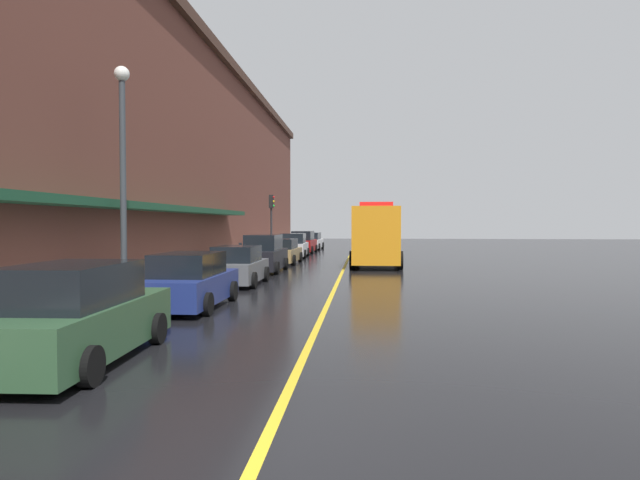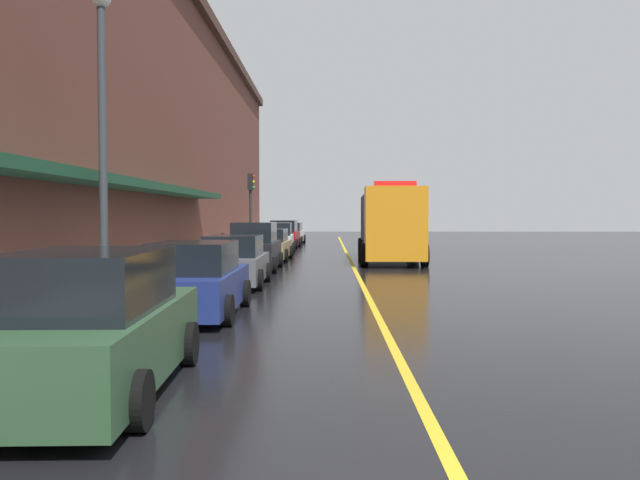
{
  "view_description": "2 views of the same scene",
  "coord_description": "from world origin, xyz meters",
  "px_view_note": "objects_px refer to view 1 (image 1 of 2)",
  "views": [
    {
      "loc": [
        1.13,
        -5.49,
        2.51
      ],
      "look_at": [
        -1.15,
        21.96,
        1.64
      ],
      "focal_mm": 30.16,
      "sensor_mm": 36.0,
      "label": 1
    },
    {
      "loc": [
        -1.1,
        -4.27,
        2.23
      ],
      "look_at": [
        -1.36,
        18.31,
        1.34
      ],
      "focal_mm": 36.65,
      "sensor_mm": 36.0,
      "label": 2
    }
  ],
  "objects_px": {
    "parked_car_2": "(238,266)",
    "parked_car_6": "(303,243)",
    "utility_truck": "(377,236)",
    "parked_car_5": "(294,246)",
    "parking_meter_0": "(270,244)",
    "parked_car_1": "(190,282)",
    "parking_meter_4": "(261,246)",
    "parked_car_0": "(77,316)",
    "parked_car_7": "(311,241)",
    "street_lamp_left": "(123,159)",
    "parking_meter_3": "(128,276)",
    "parking_meter_2": "(240,251)",
    "parked_car_4": "(283,252)",
    "traffic_light_near": "(271,214)",
    "parked_car_3": "(264,255)"
  },
  "relations": [
    {
      "from": "street_lamp_left",
      "to": "parked_car_2",
      "type": "bearing_deg",
      "value": 72.12
    },
    {
      "from": "parked_car_5",
      "to": "parking_meter_2",
      "type": "xyz_separation_m",
      "value": [
        -1.33,
        -11.16,
        0.24
      ]
    },
    {
      "from": "parked_car_3",
      "to": "parked_car_6",
      "type": "bearing_deg",
      "value": 0.45
    },
    {
      "from": "parked_car_6",
      "to": "traffic_light_near",
      "type": "xyz_separation_m",
      "value": [
        -1.31,
        -7.88,
        2.3
      ]
    },
    {
      "from": "parked_car_4",
      "to": "parking_meter_2",
      "type": "height_order",
      "value": "parked_car_4"
    },
    {
      "from": "parked_car_2",
      "to": "parked_car_3",
      "type": "relative_size",
      "value": 0.9
    },
    {
      "from": "parked_car_1",
      "to": "parking_meter_4",
      "type": "height_order",
      "value": "parked_car_1"
    },
    {
      "from": "parked_car_0",
      "to": "parked_car_3",
      "type": "bearing_deg",
      "value": -2.21
    },
    {
      "from": "parked_car_0",
      "to": "parking_meter_2",
      "type": "bearing_deg",
      "value": 2.02
    },
    {
      "from": "parking_meter_4",
      "to": "parked_car_4",
      "type": "bearing_deg",
      "value": -18.29
    },
    {
      "from": "parking_meter_3",
      "to": "utility_truck",
      "type": "bearing_deg",
      "value": 68.15
    },
    {
      "from": "utility_truck",
      "to": "parking_meter_4",
      "type": "xyz_separation_m",
      "value": [
        -7.2,
        1.06,
        -0.68
      ]
    },
    {
      "from": "parked_car_1",
      "to": "parked_car_0",
      "type": "bearing_deg",
      "value": 179.91
    },
    {
      "from": "parked_car_0",
      "to": "parked_car_7",
      "type": "bearing_deg",
      "value": -2.26
    },
    {
      "from": "parked_car_0",
      "to": "street_lamp_left",
      "type": "relative_size",
      "value": 0.7
    },
    {
      "from": "parked_car_1",
      "to": "utility_truck",
      "type": "xyz_separation_m",
      "value": [
        5.85,
        16.73,
        0.97
      ]
    },
    {
      "from": "parked_car_2",
      "to": "parked_car_6",
      "type": "xyz_separation_m",
      "value": [
        0.01,
        23.23,
        0.11
      ]
    },
    {
      "from": "parked_car_0",
      "to": "parked_car_2",
      "type": "distance_m",
      "value": 12.18
    },
    {
      "from": "parked_car_2",
      "to": "parked_car_3",
      "type": "bearing_deg",
      "value": 0.23
    },
    {
      "from": "parked_car_4",
      "to": "utility_truck",
      "type": "height_order",
      "value": "utility_truck"
    },
    {
      "from": "parked_car_2",
      "to": "parking_meter_0",
      "type": "distance_m",
      "value": 14.97
    },
    {
      "from": "parked_car_2",
      "to": "traffic_light_near",
      "type": "bearing_deg",
      "value": 5.04
    },
    {
      "from": "parked_car_2",
      "to": "parked_car_7",
      "type": "bearing_deg",
      "value": 0.07
    },
    {
      "from": "parked_car_2",
      "to": "parking_meter_4",
      "type": "distance_m",
      "value": 11.96
    },
    {
      "from": "parked_car_7",
      "to": "parking_meter_3",
      "type": "xyz_separation_m",
      "value": [
        -1.42,
        -36.35,
        0.3
      ]
    },
    {
      "from": "parked_car_6",
      "to": "street_lamp_left",
      "type": "distance_m",
      "value": 29.59
    },
    {
      "from": "street_lamp_left",
      "to": "parking_meter_3",
      "type": "bearing_deg",
      "value": -60.34
    },
    {
      "from": "parked_car_5",
      "to": "parking_meter_0",
      "type": "xyz_separation_m",
      "value": [
        -1.33,
        -2.5,
        0.24
      ]
    },
    {
      "from": "parked_car_0",
      "to": "parked_car_6",
      "type": "height_order",
      "value": "parked_car_6"
    },
    {
      "from": "parking_meter_0",
      "to": "parking_meter_2",
      "type": "relative_size",
      "value": 1.0
    },
    {
      "from": "parked_car_1",
      "to": "parking_meter_3",
      "type": "xyz_separation_m",
      "value": [
        -1.35,
        -1.22,
        0.29
      ]
    },
    {
      "from": "parking_meter_0",
      "to": "street_lamp_left",
      "type": "relative_size",
      "value": 0.19
    },
    {
      "from": "parked_car_4",
      "to": "parked_car_5",
      "type": "height_order",
      "value": "parked_car_5"
    },
    {
      "from": "parked_car_2",
      "to": "parked_car_6",
      "type": "relative_size",
      "value": 0.92
    },
    {
      "from": "parking_meter_0",
      "to": "traffic_light_near",
      "type": "relative_size",
      "value": 0.31
    },
    {
      "from": "parking_meter_4",
      "to": "parked_car_2",
      "type": "bearing_deg",
      "value": -83.45
    },
    {
      "from": "parked_car_6",
      "to": "utility_truck",
      "type": "distance_m",
      "value": 13.74
    },
    {
      "from": "parked_car_4",
      "to": "parked_car_7",
      "type": "xyz_separation_m",
      "value": [
        -0.02,
        17.82,
        0.03
      ]
    },
    {
      "from": "parked_car_1",
      "to": "parking_meter_3",
      "type": "distance_m",
      "value": 1.85
    },
    {
      "from": "parked_car_1",
      "to": "traffic_light_near",
      "type": "bearing_deg",
      "value": 3.49
    },
    {
      "from": "street_lamp_left",
      "to": "parked_car_1",
      "type": "bearing_deg",
      "value": 5.0
    },
    {
      "from": "parked_car_0",
      "to": "parked_car_3",
      "type": "relative_size",
      "value": 1.06
    },
    {
      "from": "parked_car_2",
      "to": "parked_car_5",
      "type": "xyz_separation_m",
      "value": [
        -0.03,
        17.41,
        0.07
      ]
    },
    {
      "from": "parked_car_6",
      "to": "parking_meter_0",
      "type": "distance_m",
      "value": 8.44
    },
    {
      "from": "parked_car_1",
      "to": "parked_car_5",
      "type": "distance_m",
      "value": 23.32
    },
    {
      "from": "parking_meter_4",
      "to": "traffic_light_near",
      "type": "distance_m",
      "value": 4.06
    },
    {
      "from": "parked_car_4",
      "to": "parking_meter_0",
      "type": "relative_size",
      "value": 3.47
    },
    {
      "from": "parked_car_6",
      "to": "parked_car_0",
      "type": "bearing_deg",
      "value": -178.04
    },
    {
      "from": "parked_car_2",
      "to": "parked_car_5",
      "type": "distance_m",
      "value": 17.41
    },
    {
      "from": "parking_meter_2",
      "to": "traffic_light_near",
      "type": "height_order",
      "value": "traffic_light_near"
    }
  ]
}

